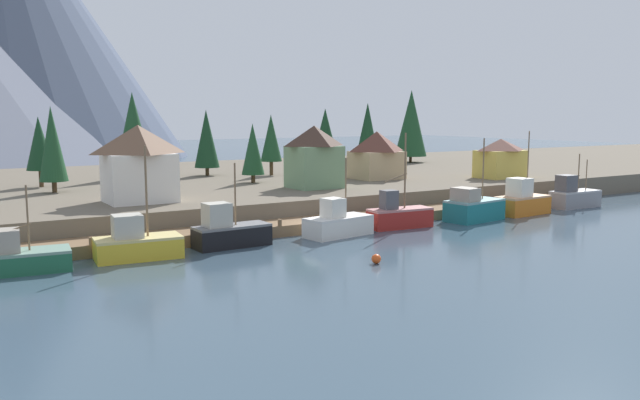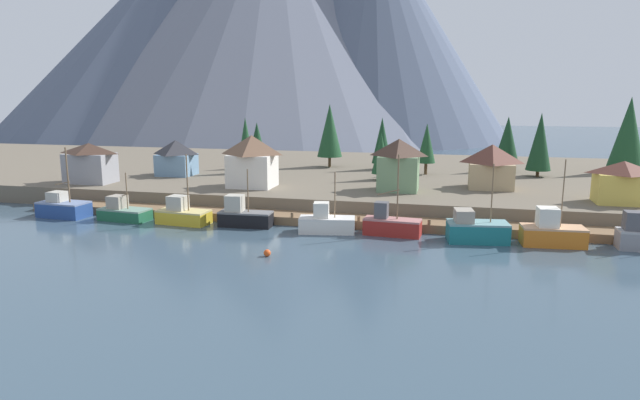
# 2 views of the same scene
# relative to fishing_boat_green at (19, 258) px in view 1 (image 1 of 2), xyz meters

# --- Properties ---
(ground_plane) EXTENTS (400.00, 400.00, 1.00)m
(ground_plane) POSITION_rel_fishing_boat_green_xyz_m (25.23, 21.87, -1.53)
(ground_plane) COLOR #384C5B
(dock) EXTENTS (80.00, 4.00, 1.60)m
(dock) POSITION_rel_fishing_boat_green_xyz_m (25.23, 3.86, -0.52)
(dock) COLOR brown
(dock) RESTS_ON ground_plane
(shoreline_bank) EXTENTS (400.00, 56.00, 2.50)m
(shoreline_bank) POSITION_rel_fishing_boat_green_xyz_m (25.23, 33.87, 0.22)
(shoreline_bank) COLOR #665B4C
(shoreline_bank) RESTS_ON ground_plane
(fishing_boat_green) EXTENTS (6.52, 3.47, 5.99)m
(fishing_boat_green) POSITION_rel_fishing_boat_green_xyz_m (0.00, 0.00, 0.00)
(fishing_boat_green) COLOR #1E5B3D
(fishing_boat_green) RESTS_ON ground_plane
(fishing_boat_yellow) EXTENTS (6.50, 3.45, 8.45)m
(fishing_boat_yellow) POSITION_rel_fishing_boat_green_xyz_m (8.04, 0.01, 0.14)
(fishing_boat_yellow) COLOR gold
(fishing_boat_yellow) RESTS_ON ground_plane
(fishing_boat_black) EXTENTS (6.35, 2.60, 6.86)m
(fishing_boat_black) POSITION_rel_fishing_boat_green_xyz_m (15.69, 0.44, 0.26)
(fishing_boat_black) COLOR black
(fishing_boat_black) RESTS_ON ground_plane
(fishing_boat_white) EXTENTS (6.61, 3.66, 6.93)m
(fishing_boat_white) POSITION_rel_fishing_boat_green_xyz_m (25.87, -0.13, 0.10)
(fishing_boat_white) COLOR silver
(fishing_boat_white) RESTS_ON ground_plane
(fishing_boat_red) EXTENTS (6.42, 2.76, 9.03)m
(fishing_boat_red) POSITION_rel_fishing_boat_green_xyz_m (33.15, 0.38, 0.14)
(fishing_boat_red) COLOR maroon
(fishing_boat_red) RESTS_ON ground_plane
(fishing_boat_teal) EXTENTS (6.63, 3.95, 8.35)m
(fishing_boat_teal) POSITION_rel_fishing_boat_green_xyz_m (42.19, -0.31, 0.28)
(fishing_boat_teal) COLOR #196B70
(fishing_boat_teal) RESTS_ON ground_plane
(fishing_boat_orange) EXTENTS (6.45, 3.32, 8.99)m
(fishing_boat_orange) POSITION_rel_fishing_boat_green_xyz_m (49.77, 0.05, 0.36)
(fishing_boat_orange) COLOR #CC6B1E
(fishing_boat_orange) RESTS_ON ground_plane
(fishing_boat_grey) EXTENTS (6.30, 2.57, 6.26)m
(fishing_boat_grey) POSITION_rel_fishing_boat_green_xyz_m (58.95, 0.46, 0.30)
(fishing_boat_grey) COLOR gray
(fishing_boat_grey) RESTS_ON ground_plane
(house_tan) EXTENTS (6.22, 5.31, 6.11)m
(house_tan) POSITION_rel_fishing_boat_green_xyz_m (44.76, 19.75, 4.60)
(house_tan) COLOR tan
(house_tan) RESTS_ON shoreline_bank
(house_white) EXTENTS (6.48, 5.29, 7.28)m
(house_white) POSITION_rel_fishing_boat_green_xyz_m (12.15, 13.17, 5.20)
(house_white) COLOR silver
(house_white) RESTS_ON shoreline_bank
(house_yellow) EXTENTS (6.21, 4.41, 5.13)m
(house_yellow) POSITION_rel_fishing_boat_green_xyz_m (59.31, 12.22, 4.09)
(house_yellow) COLOR gold
(house_yellow) RESTS_ON shoreline_bank
(house_green) EXTENTS (5.59, 4.93, 7.03)m
(house_green) POSITION_rel_fishing_boat_green_xyz_m (32.43, 14.88, 5.06)
(house_green) COLOR #6B8E66
(house_green) RESTS_ON shoreline_bank
(conifer_near_left) EXTENTS (2.93, 2.93, 8.27)m
(conifer_near_left) POSITION_rel_fishing_boat_green_xyz_m (35.33, 31.15, 6.53)
(conifer_near_left) COLOR #4C3823
(conifer_near_left) RESTS_ON shoreline_bank
(conifer_near_right) EXTENTS (3.72, 3.72, 9.22)m
(conifer_near_right) POSITION_rel_fishing_boat_green_xyz_m (48.32, 38.07, 7.05)
(conifer_near_right) COLOR #4C3823
(conifer_near_right) RESTS_ON shoreline_bank
(conifer_mid_left) EXTENTS (3.06, 3.06, 8.04)m
(conifer_mid_left) POSITION_rel_fishing_boat_green_xyz_m (6.14, 31.96, 6.43)
(conifer_mid_left) COLOR #4C3823
(conifer_mid_left) RESTS_ON shoreline_bank
(conifer_mid_right) EXTENTS (3.38, 3.38, 8.92)m
(conifer_mid_right) POSITION_rel_fishing_boat_green_xyz_m (27.60, 35.20, 6.48)
(conifer_mid_right) COLOR #4C3823
(conifer_mid_right) RESTS_ON shoreline_bank
(conifer_back_left) EXTENTS (5.54, 5.54, 12.48)m
(conifer_back_left) POSITION_rel_fishing_boat_green_xyz_m (67.21, 40.22, 8.26)
(conifer_back_left) COLOR #4C3823
(conifer_back_left) RESTS_ON shoreline_bank
(conifer_back_right) EXTENTS (2.94, 2.94, 9.16)m
(conifer_back_right) POSITION_rel_fishing_boat_green_xyz_m (6.51, 25.51, 6.63)
(conifer_back_right) COLOR #4C3823
(conifer_back_right) RESTS_ON shoreline_bank
(conifer_centre) EXTENTS (3.82, 3.82, 10.05)m
(conifer_centre) POSITION_rel_fishing_boat_green_xyz_m (52.71, 32.89, 7.01)
(conifer_centre) COLOR #4C3823
(conifer_centre) RESTS_ON shoreline_bank
(conifer_far_left) EXTENTS (2.79, 2.79, 7.19)m
(conifer_far_left) POSITION_rel_fishing_boat_green_xyz_m (28.95, 23.57, 5.55)
(conifer_far_left) COLOR #4C3823
(conifer_far_left) RESTS_ON shoreline_bank
(conifer_far_right) EXTENTS (4.42, 4.42, 11.14)m
(conifer_far_right) POSITION_rel_fishing_boat_green_xyz_m (18.12, 36.54, 7.96)
(conifer_far_right) COLOR #4C3823
(conifer_far_right) RESTS_ON shoreline_bank
(channel_buoy) EXTENTS (0.70, 0.70, 0.70)m
(channel_buoy) POSITION_rel_fishing_boat_green_xyz_m (22.40, -10.62, -0.68)
(channel_buoy) COLOR #E04C19
(channel_buoy) RESTS_ON ground_plane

